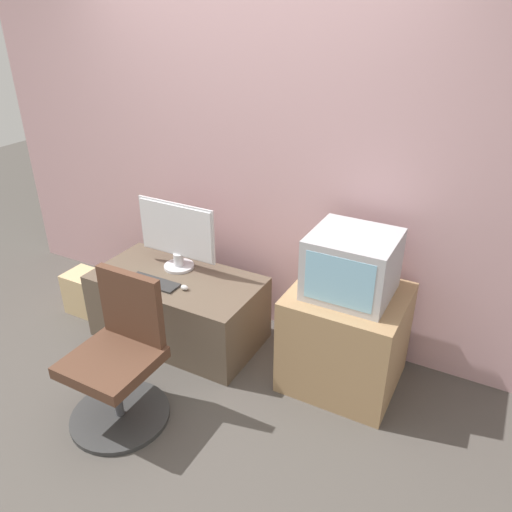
% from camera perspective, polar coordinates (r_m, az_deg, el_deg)
% --- Properties ---
extents(ground_plane, '(12.00, 12.00, 0.00)m').
position_cam_1_polar(ground_plane, '(3.15, -13.29, -17.99)').
color(ground_plane, '#4C4742').
extents(wall_back, '(4.40, 0.05, 2.60)m').
position_cam_1_polar(wall_back, '(3.43, -1.02, 12.11)').
color(wall_back, '#CC9EA3').
rests_on(wall_back, ground_plane).
extents(desk, '(1.17, 0.62, 0.49)m').
position_cam_1_polar(desk, '(3.62, -8.86, -5.78)').
color(desk, brown).
rests_on(desk, ground_plane).
extents(side_stand, '(0.68, 0.63, 0.65)m').
position_cam_1_polar(side_stand, '(3.19, 10.13, -9.18)').
color(side_stand, '#A37F56').
rests_on(side_stand, ground_plane).
extents(main_monitor, '(0.61, 0.21, 0.49)m').
position_cam_1_polar(main_monitor, '(3.50, -9.05, 2.42)').
color(main_monitor, silver).
rests_on(main_monitor, desk).
extents(keyboard, '(0.37, 0.13, 0.01)m').
position_cam_1_polar(keyboard, '(3.44, -11.64, -2.96)').
color(keyboard, '#2D2D2D').
rests_on(keyboard, desk).
extents(mouse, '(0.05, 0.04, 0.04)m').
position_cam_1_polar(mouse, '(3.33, -8.18, -3.59)').
color(mouse, silver).
rests_on(mouse, desk).
extents(crt_tv, '(0.48, 0.46, 0.38)m').
position_cam_1_polar(crt_tv, '(2.92, 10.91, -0.97)').
color(crt_tv, '#B7B7BC').
rests_on(crt_tv, side_stand).
extents(office_chair, '(0.58, 0.58, 0.88)m').
position_cam_1_polar(office_chair, '(2.99, -15.35, -11.87)').
color(office_chair, '#333333').
rests_on(office_chair, ground_plane).
extents(cardboard_box_lower, '(0.28, 0.24, 0.33)m').
position_cam_1_polar(cardboard_box_lower, '(4.12, -18.86, -3.93)').
color(cardboard_box_lower, '#D1B27F').
rests_on(cardboard_box_lower, ground_plane).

